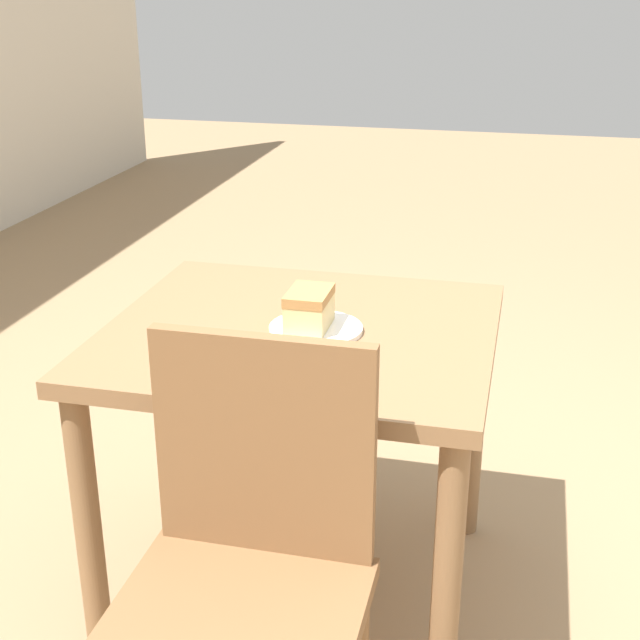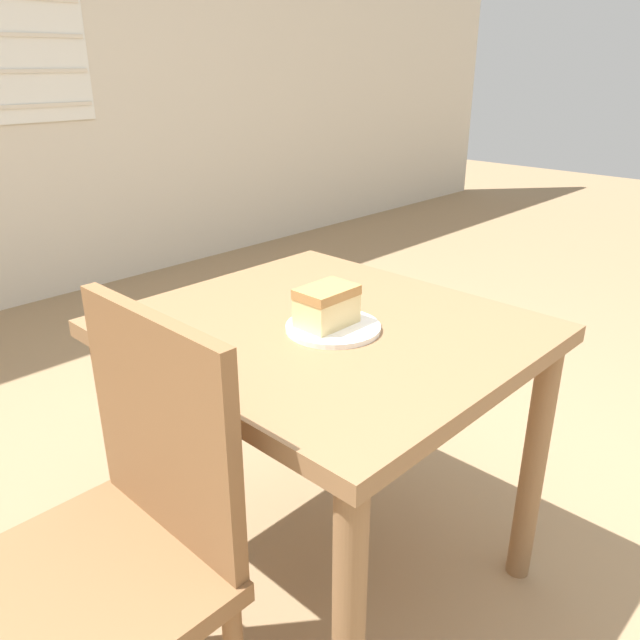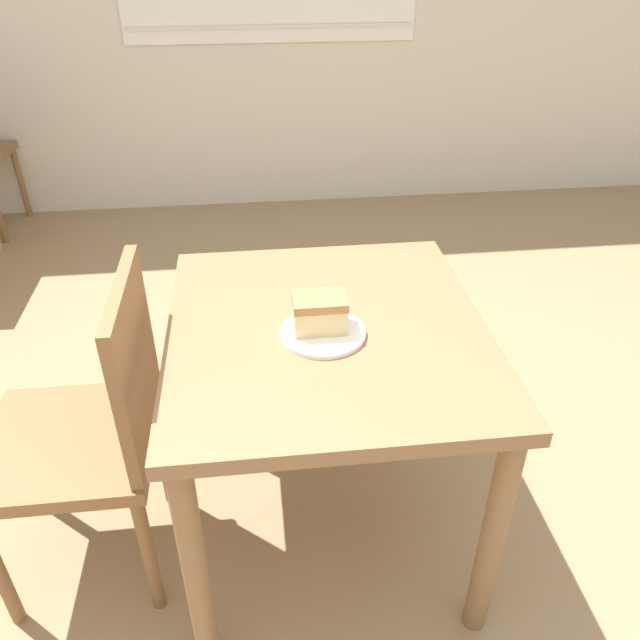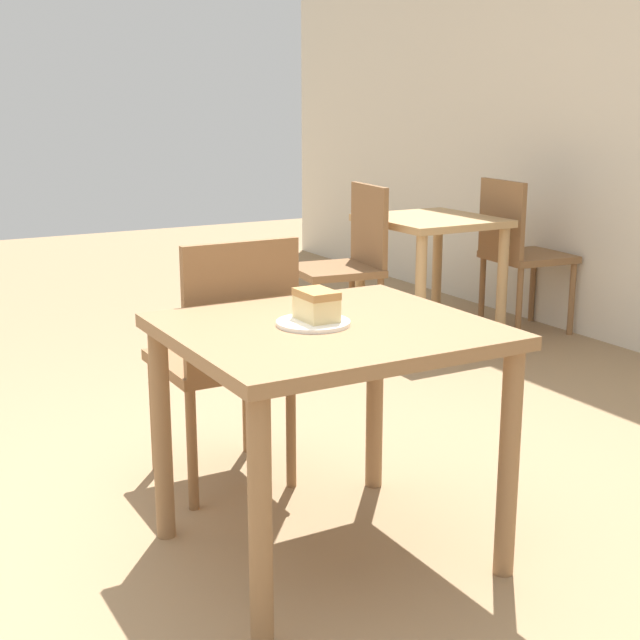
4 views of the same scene
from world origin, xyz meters
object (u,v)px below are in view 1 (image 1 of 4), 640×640
object	(u,v)px
plate	(316,329)
cake_slice	(309,309)
chair_near_window	(245,575)
dining_table_near	(301,372)

from	to	relation	value
plate	cake_slice	size ratio (longest dim) A/B	1.63
chair_near_window	cake_slice	bearing A→B (deg)	92.85
dining_table_near	plate	bearing A→B (deg)	-110.87
dining_table_near	chair_near_window	distance (m)	0.62
dining_table_near	chair_near_window	world-z (taller)	chair_near_window
cake_slice	dining_table_near	bearing A→B (deg)	50.77
dining_table_near	plate	xyz separation A→B (m)	(-0.02, -0.04, 0.12)
plate	cake_slice	bearing A→B (deg)	114.29
dining_table_near	cake_slice	xyz separation A→B (m)	(-0.02, -0.03, 0.17)
plate	cake_slice	world-z (taller)	cake_slice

